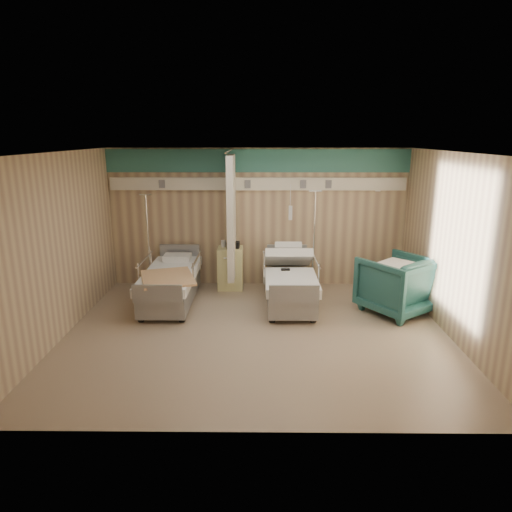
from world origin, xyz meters
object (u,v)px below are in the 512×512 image
at_px(iv_stand_right, 313,272).
at_px(iv_stand_left, 150,271).
at_px(bed_left, 171,287).
at_px(bed_right, 290,288).
at_px(bedside_cabinet, 230,268).
at_px(visitor_armchair, 397,285).

xyz_separation_m(iv_stand_right, iv_stand_left, (-3.25, 0.04, -0.02)).
bearing_deg(bed_left, bed_right, 0.00).
height_order(bed_left, iv_stand_left, iv_stand_left).
xyz_separation_m(bed_right, bedside_cabinet, (-1.15, 0.90, 0.11)).
height_order(bed_left, bedside_cabinet, bedside_cabinet).
bearing_deg(iv_stand_left, bed_right, -15.01).
bearing_deg(visitor_armchair, bed_right, -46.66).
bearing_deg(bed_right, visitor_armchair, -11.51).
bearing_deg(bedside_cabinet, iv_stand_left, -174.19).
bearing_deg(bed_right, bedside_cabinet, 141.95).
distance_m(iv_stand_right, iv_stand_left, 3.25).
relative_size(bed_right, iv_stand_left, 1.11).
bearing_deg(bedside_cabinet, bed_right, -38.05).
relative_size(bed_left, iv_stand_right, 1.07).
xyz_separation_m(bed_right, visitor_armchair, (1.85, -0.38, 0.19)).
height_order(bedside_cabinet, iv_stand_right, iv_stand_right).
relative_size(bed_right, iv_stand_right, 1.07).
xyz_separation_m(bedside_cabinet, iv_stand_right, (1.65, -0.20, -0.01)).
relative_size(bed_right, visitor_armchair, 1.94).
bearing_deg(iv_stand_left, iv_stand_right, -0.65).
xyz_separation_m(bedside_cabinet, iv_stand_left, (-1.60, -0.16, -0.03)).
relative_size(visitor_armchair, iv_stand_left, 0.57).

